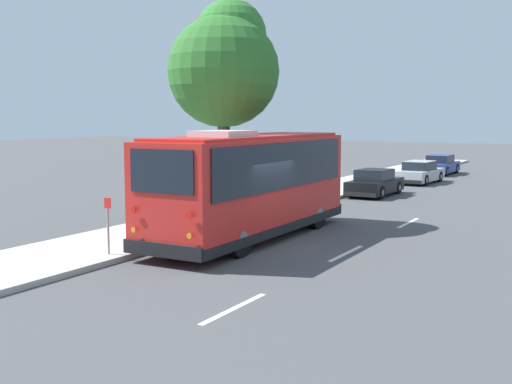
# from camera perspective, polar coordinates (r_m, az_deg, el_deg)

# --- Properties ---
(ground_plane) EXTENTS (160.00, 160.00, 0.00)m
(ground_plane) POSITION_cam_1_polar(r_m,az_deg,el_deg) (19.29, -0.16, -4.71)
(ground_plane) COLOR #474749
(sidewalk_slab) EXTENTS (80.00, 3.31, 0.15)m
(sidewalk_slab) POSITION_cam_1_polar(r_m,az_deg,el_deg) (21.32, -8.79, -3.48)
(sidewalk_slab) COLOR beige
(sidewalk_slab) RESTS_ON ground
(curb_strip) EXTENTS (80.00, 0.14, 0.15)m
(curb_strip) POSITION_cam_1_polar(r_m,az_deg,el_deg) (20.31, -4.97, -3.94)
(curb_strip) COLOR #AAA69D
(curb_strip) RESTS_ON ground
(shuttle_bus) EXTENTS (9.27, 2.78, 3.42)m
(shuttle_bus) POSITION_cam_1_polar(r_m,az_deg,el_deg) (20.02, -0.48, 1.02)
(shuttle_bus) COLOR red
(shuttle_bus) RESTS_ON ground
(parked_sedan_black) EXTENTS (4.14, 1.75, 1.29)m
(parked_sedan_black) POSITION_cam_1_polar(r_m,az_deg,el_deg) (31.72, 10.51, 0.76)
(parked_sedan_black) COLOR black
(parked_sedan_black) RESTS_ON ground
(parked_sedan_silver) EXTENTS (4.41, 1.87, 1.29)m
(parked_sedan_silver) POSITION_cam_1_polar(r_m,az_deg,el_deg) (38.30, 14.35, 1.66)
(parked_sedan_silver) COLOR #A8AAAF
(parked_sedan_silver) RESTS_ON ground
(parked_sedan_blue) EXTENTS (4.39, 1.73, 1.30)m
(parked_sedan_blue) POSITION_cam_1_polar(r_m,az_deg,el_deg) (44.56, 16.07, 2.30)
(parked_sedan_blue) COLOR navy
(parked_sedan_blue) RESTS_ON ground
(street_tree) EXTENTS (3.92, 3.92, 7.80)m
(street_tree) POSITION_cam_1_polar(r_m,az_deg,el_deg) (22.89, -2.78, 11.26)
(street_tree) COLOR brown
(street_tree) RESTS_ON sidewalk_slab
(sign_post_near) EXTENTS (0.06, 0.22, 1.53)m
(sign_post_near) POSITION_cam_1_polar(r_m,az_deg,el_deg) (17.57, -13.02, -2.90)
(sign_post_near) COLOR gray
(sign_post_near) RESTS_ON sidewalk_slab
(sign_post_far) EXTENTS (0.06, 0.22, 1.42)m
(sign_post_far) POSITION_cam_1_polar(r_m,az_deg,el_deg) (18.85, -9.51, -2.35)
(sign_post_far) COLOR gray
(sign_post_far) RESTS_ON sidewalk_slab
(lane_stripe_behind) EXTENTS (2.40, 0.14, 0.01)m
(lane_stripe_behind) POSITION_cam_1_polar(r_m,az_deg,el_deg) (13.04, -1.95, -10.29)
(lane_stripe_behind) COLOR silver
(lane_stripe_behind) RESTS_ON ground
(lane_stripe_mid) EXTENTS (2.40, 0.14, 0.01)m
(lane_stripe_mid) POSITION_cam_1_polar(r_m,az_deg,el_deg) (18.26, 8.03, -5.42)
(lane_stripe_mid) COLOR silver
(lane_stripe_mid) RESTS_ON ground
(lane_stripe_ahead) EXTENTS (2.40, 0.14, 0.01)m
(lane_stripe_ahead) POSITION_cam_1_polar(r_m,az_deg,el_deg) (23.85, 13.39, -2.68)
(lane_stripe_ahead) COLOR silver
(lane_stripe_ahead) RESTS_ON ground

